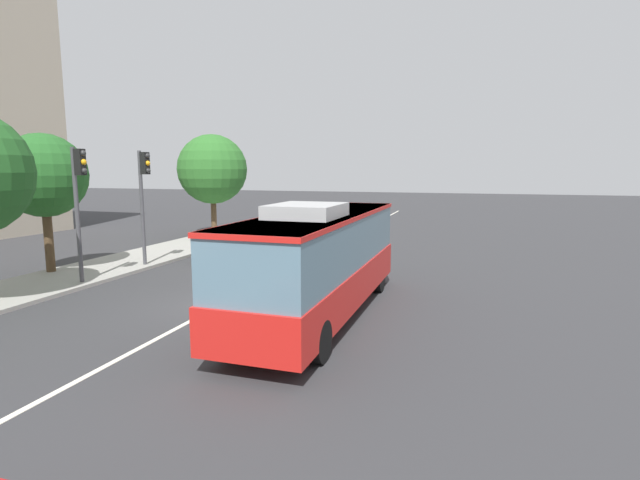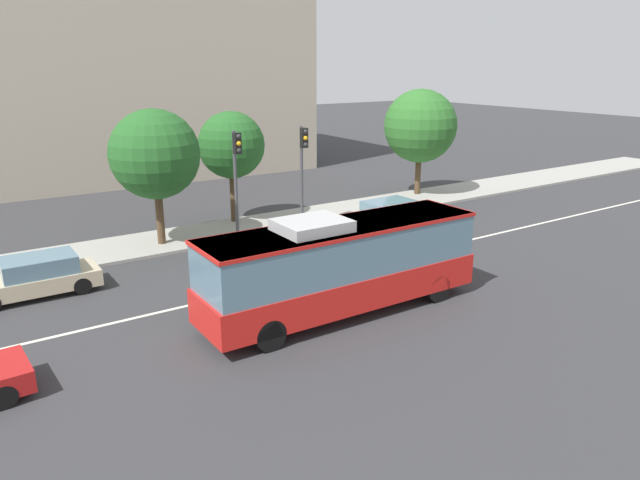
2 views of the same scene
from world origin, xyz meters
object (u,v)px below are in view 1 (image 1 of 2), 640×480
Objects in this scene: traffic_light_far_corner at (79,192)px; street_tree_kerbside_centre at (212,169)px; sedan_beige_ahead at (232,243)px; street_tree_kerbside_right at (44,176)px; transit_bus at (320,257)px; traffic_light_near_corner at (144,188)px.

street_tree_kerbside_centre is (13.72, 2.41, 0.83)m from traffic_light_far_corner.
sedan_beige_ahead is 0.77× the size of street_tree_kerbside_right.
street_tree_kerbside_right is (-12.60, 0.45, -0.27)m from street_tree_kerbside_centre.
sedan_beige_ahead is at bearing 65.81° from traffic_light_far_corner.
sedan_beige_ahead is at bearing 42.38° from transit_bus.
street_tree_kerbside_right is at bearing 177.97° from street_tree_kerbside_centre.
traffic_light_far_corner is at bearing -111.40° from street_tree_kerbside_right.
traffic_light_near_corner is 3.61m from traffic_light_far_corner.
transit_bus is at bearing -99.18° from street_tree_kerbside_right.
traffic_light_near_corner is at bearing 65.20° from transit_bus.
sedan_beige_ahead is 8.69m from street_tree_kerbside_right.
street_tree_kerbside_centre is at bearing -2.03° from street_tree_kerbside_right.
traffic_light_far_corner is (0.91, 9.67, 1.75)m from transit_bus.
transit_bus is 12.89m from street_tree_kerbside_right.
transit_bus is 10.76m from traffic_light_near_corner.
street_tree_kerbside_centre is (14.63, 12.08, 2.58)m from transit_bus.
street_tree_kerbside_right is (-2.49, 2.91, 0.56)m from traffic_light_near_corner.
traffic_light_near_corner is at bearing -49.48° from street_tree_kerbside_right.
traffic_light_near_corner is at bearing -35.67° from sedan_beige_ahead.
transit_bus is at bearing -22.55° from traffic_light_near_corner.
street_tree_kerbside_centre reaches higher than traffic_light_near_corner.
sedan_beige_ahead is 5.09m from traffic_light_near_corner.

